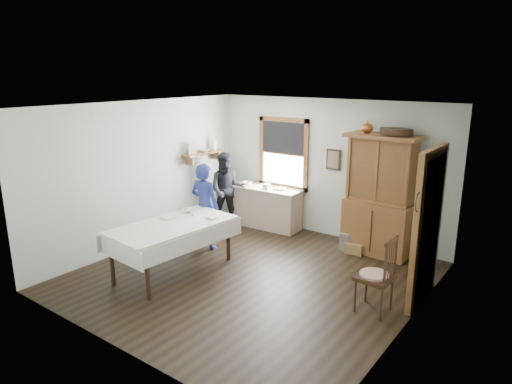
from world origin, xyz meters
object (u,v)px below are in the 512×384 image
(dining_table, at_px, (174,248))
(wicker_basket, at_px, (354,248))
(work_counter, at_px, (267,207))
(pail, at_px, (347,242))
(figure_dark, at_px, (227,193))
(china_hutch, at_px, (379,195))
(woman_blue, at_px, (205,209))
(spindle_chair, at_px, (375,274))

(dining_table, xyz_separation_m, wicker_basket, (2.05, 2.49, -0.32))
(work_counter, xyz_separation_m, pail, (1.94, -0.19, -0.28))
(pail, xyz_separation_m, figure_dark, (-2.64, -0.26, 0.58))
(china_hutch, height_order, pail, china_hutch)
(work_counter, relative_size, figure_dark, 1.02)
(figure_dark, bearing_deg, woman_blue, -104.91)
(woman_blue, bearing_deg, china_hutch, -152.98)
(china_hutch, relative_size, woman_blue, 1.45)
(work_counter, xyz_separation_m, china_hutch, (2.42, 0.00, 0.65))
(dining_table, bearing_deg, woman_blue, 105.45)
(work_counter, xyz_separation_m, woman_blue, (-0.24, -1.64, 0.32))
(wicker_basket, height_order, woman_blue, woman_blue)
(wicker_basket, xyz_separation_m, woman_blue, (-2.36, -1.39, 0.65))
(woman_blue, bearing_deg, wicker_basket, -154.16)
(work_counter, relative_size, woman_blue, 1.00)
(wicker_basket, bearing_deg, spindle_chair, -58.43)
(china_hutch, height_order, spindle_chair, china_hutch)
(spindle_chair, bearing_deg, china_hutch, 114.00)
(wicker_basket, bearing_deg, figure_dark, -175.90)
(spindle_chair, relative_size, woman_blue, 0.73)
(china_hutch, height_order, wicker_basket, china_hutch)
(wicker_basket, height_order, figure_dark, figure_dark)
(dining_table, distance_m, spindle_chair, 3.22)
(pail, xyz_separation_m, wicker_basket, (0.18, -0.06, -0.06))
(spindle_chair, relative_size, pail, 3.64)
(work_counter, height_order, wicker_basket, work_counter)
(dining_table, height_order, woman_blue, woman_blue)
(work_counter, xyz_separation_m, spindle_chair, (3.20, -2.01, 0.12))
(pail, distance_m, figure_dark, 2.72)
(work_counter, bearing_deg, wicker_basket, -9.47)
(spindle_chair, bearing_deg, woman_blue, 176.66)
(work_counter, distance_m, wicker_basket, 2.16)
(work_counter, distance_m, pail, 1.97)
(china_hutch, height_order, figure_dark, china_hutch)
(work_counter, height_order, pail, work_counter)
(figure_dark, bearing_deg, wicker_basket, -32.14)
(china_hutch, xyz_separation_m, wicker_basket, (-0.30, -0.25, -0.98))
(china_hutch, height_order, dining_table, china_hutch)
(dining_table, relative_size, wicker_basket, 6.41)
(dining_table, height_order, spindle_chair, spindle_chair)
(spindle_chair, distance_m, pail, 2.25)
(work_counter, xyz_separation_m, wicker_basket, (2.12, -0.25, -0.33))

